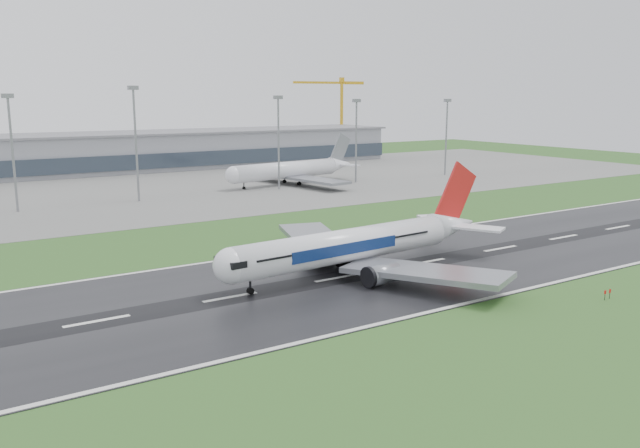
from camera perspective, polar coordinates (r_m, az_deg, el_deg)
ground at (r=122.44m, az=9.33°, el=-3.35°), size 520.00×520.00×0.00m
runway at (r=122.42m, az=9.33°, el=-3.33°), size 400.00×45.00×0.10m
apron at (r=229.16m, az=-12.08°, el=3.29°), size 400.00×130.00×0.08m
terminal at (r=285.01m, az=-16.47°, el=6.08°), size 240.00×36.00×15.00m
main_airliner at (r=113.14m, az=3.79°, el=0.08°), size 62.02×59.48×17.12m
parked_airliner at (r=227.74m, az=-2.62°, el=5.57°), size 63.12×59.84×16.46m
tower_crane at (r=349.83m, az=1.91°, el=9.49°), size 40.88×7.30×40.70m
floodmast_1 at (r=189.79m, az=-25.43°, el=5.43°), size 0.64×0.64×29.99m
floodmast_2 at (r=196.64m, az=-15.89°, el=6.58°), size 0.64×0.64×32.29m
floodmast_3 at (r=215.33m, az=-3.67°, el=6.97°), size 0.64×0.64×29.59m
floodmast_4 at (r=232.35m, az=3.20°, el=7.14°), size 0.64×0.64×28.45m
floodmast_5 at (r=260.25m, az=11.05°, el=7.37°), size 0.64×0.64×28.40m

